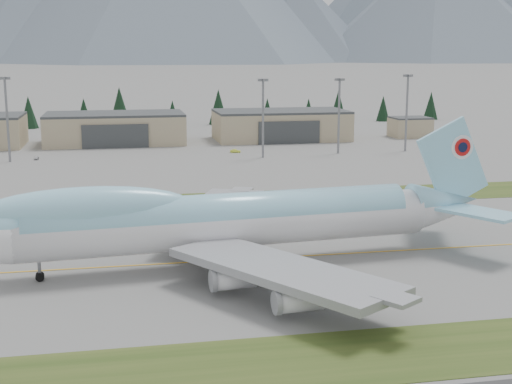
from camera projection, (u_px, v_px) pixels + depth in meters
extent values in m
plane|color=slate|center=(216.00, 261.00, 110.68)|extent=(7000.00, 7000.00, 0.00)
cube|color=#32491A|center=(267.00, 364.00, 74.10)|extent=(400.00, 14.00, 0.08)
cube|color=#32491A|center=(188.00, 202.00, 154.00)|extent=(400.00, 18.00, 0.08)
cube|color=gold|center=(216.00, 261.00, 110.68)|extent=(400.00, 0.40, 0.02)
cylinder|color=white|center=(229.00, 224.00, 107.59)|extent=(62.66, 12.80, 7.23)
cylinder|color=#97DBF7|center=(222.00, 215.00, 107.02)|extent=(58.18, 11.85, 6.67)
ellipsoid|color=white|center=(12.00, 238.00, 99.03)|extent=(12.17, 8.24, 7.23)
ellipsoid|color=#97DBF7|center=(12.00, 229.00, 98.77)|extent=(10.18, 6.97, 6.13)
ellipsoid|color=#97DBF7|center=(85.00, 210.00, 101.11)|extent=(31.11, 8.87, 6.67)
cone|color=white|center=(444.00, 209.00, 117.67)|extent=(13.92, 8.25, 7.08)
cone|color=#97DBF7|center=(445.00, 201.00, 117.41)|extent=(12.76, 7.52, 6.45)
cube|color=#97DBF7|center=(453.00, 163.00, 116.51)|extent=(13.47, 1.88, 15.35)
cylinder|color=white|center=(459.00, 147.00, 116.78)|extent=(4.01, 0.58, 4.00)
cylinder|color=red|center=(459.00, 146.00, 116.88)|extent=(2.90, 0.48, 2.89)
cylinder|color=#0C1433|center=(459.00, 146.00, 116.99)|extent=(1.68, 0.37, 1.67)
cube|color=#97DBF7|center=(436.00, 196.00, 124.44)|extent=(10.42, 13.77, 0.51)
cube|color=#97DBF7|center=(480.00, 213.00, 111.87)|extent=(11.91, 13.93, 0.51)
cube|color=#93959A|center=(216.00, 210.00, 125.86)|extent=(22.68, 34.84, 1.11)
cube|color=#93959A|center=(281.00, 270.00, 91.31)|extent=(27.09, 33.70, 1.11)
cylinder|color=white|center=(193.00, 230.00, 120.68)|extent=(6.01, 3.29, 2.78)
cylinder|color=white|center=(211.00, 214.00, 131.91)|extent=(6.01, 3.29, 2.78)
cylinder|color=white|center=(234.00, 279.00, 94.50)|extent=(6.01, 3.29, 2.78)
cylinder|color=white|center=(299.00, 301.00, 86.26)|extent=(6.01, 3.29, 2.78)
cylinder|color=gray|center=(40.00, 272.00, 100.94)|extent=(0.53, 0.53, 2.67)
cylinder|color=gray|center=(214.00, 251.00, 111.24)|extent=(0.68, 0.68, 2.89)
cylinder|color=gray|center=(224.00, 262.00, 104.96)|extent=(0.68, 0.68, 2.89)
cylinder|color=gray|center=(248.00, 248.00, 112.77)|extent=(0.68, 0.68, 2.89)
cylinder|color=gray|center=(260.00, 259.00, 106.49)|extent=(0.68, 0.68, 2.89)
cylinder|color=black|center=(40.00, 277.00, 100.66)|extent=(1.25, 0.50, 1.22)
cylinder|color=black|center=(40.00, 276.00, 101.50)|extent=(1.25, 0.50, 1.22)
cylinder|color=black|center=(214.00, 255.00, 111.39)|extent=(1.38, 0.67, 1.33)
cylinder|color=black|center=(224.00, 267.00, 105.11)|extent=(1.38, 0.67, 1.33)
cylinder|color=black|center=(248.00, 253.00, 112.92)|extent=(1.38, 0.67, 1.33)
cylinder|color=black|center=(260.00, 264.00, 106.64)|extent=(1.38, 0.67, 1.33)
cube|color=tan|center=(115.00, 129.00, 251.28)|extent=(48.00, 26.00, 10.00)
cube|color=#383B3D|center=(115.00, 114.00, 250.23)|extent=(48.00, 26.00, 0.80)
cube|color=#383B3D|center=(115.00, 136.00, 238.67)|extent=(22.08, 0.60, 8.00)
cube|color=tan|center=(281.00, 126.00, 262.61)|extent=(48.00, 26.00, 10.00)
cube|color=#383B3D|center=(281.00, 111.00, 261.56)|extent=(48.00, 26.00, 0.80)
cube|color=#383B3D|center=(289.00, 133.00, 250.00)|extent=(22.08, 0.60, 8.00)
cube|color=tan|center=(410.00, 128.00, 270.42)|extent=(14.00, 12.00, 7.00)
cube|color=#383B3D|center=(410.00, 118.00, 269.69)|extent=(14.00, 12.00, 0.60)
cylinder|color=gray|center=(7.00, 121.00, 207.74)|extent=(0.70, 0.70, 24.01)
cube|color=gray|center=(5.00, 78.00, 205.34)|extent=(3.20, 3.20, 0.80)
cylinder|color=gray|center=(263.00, 120.00, 216.32)|extent=(0.70, 0.70, 23.15)
cube|color=gray|center=(263.00, 80.00, 214.00)|extent=(3.20, 3.20, 0.80)
cylinder|color=gray|center=(339.00, 117.00, 225.31)|extent=(0.70, 0.70, 22.93)
cube|color=gray|center=(340.00, 80.00, 223.01)|extent=(3.20, 3.20, 0.80)
cylinder|color=gray|center=(407.00, 114.00, 230.34)|extent=(0.70, 0.70, 23.97)
cube|color=gray|center=(408.00, 76.00, 227.94)|extent=(3.20, 3.20, 0.80)
imported|color=silver|center=(37.00, 160.00, 214.32)|extent=(1.38, 3.10, 1.04)
imported|color=#D7E83A|center=(235.00, 153.00, 229.11)|extent=(3.54, 1.90, 1.11)
imported|color=#B9B8BD|center=(332.00, 142.00, 257.14)|extent=(1.77, 3.77, 1.06)
cone|color=black|center=(29.00, 112.00, 300.19)|extent=(7.63, 7.63, 13.62)
cone|color=black|center=(84.00, 112.00, 308.45)|extent=(6.84, 6.84, 12.21)
cone|color=black|center=(120.00, 106.00, 314.27)|extent=(9.33, 9.33, 16.66)
cone|color=black|center=(173.00, 113.00, 313.53)|extent=(6.12, 6.12, 10.94)
cone|color=black|center=(218.00, 107.00, 316.82)|extent=(8.71, 8.71, 15.56)
cone|color=black|center=(267.00, 110.00, 324.08)|extent=(6.28, 6.28, 11.22)
cone|color=black|center=(309.00, 110.00, 331.13)|extent=(5.95, 5.95, 10.62)
cone|color=black|center=(338.00, 106.00, 331.08)|extent=(8.11, 8.11, 14.49)
cone|color=black|center=(383.00, 108.00, 332.39)|extent=(6.60, 6.60, 11.78)
cone|color=black|center=(431.00, 106.00, 340.49)|extent=(7.36, 7.36, 13.14)
cone|color=#47515F|center=(293.00, 17.00, 2260.15)|extent=(576.48, 576.48, 280.75)
cone|color=#47515F|center=(436.00, 2.00, 2266.65)|extent=(879.02, 879.02, 371.06)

